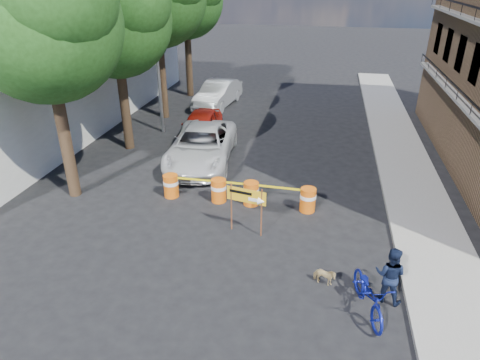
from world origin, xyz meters
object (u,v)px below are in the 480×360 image
at_px(barrel_far_right, 308,199).
at_px(detour_sign, 251,200).
at_px(barrel_mid_right, 251,193).
at_px(barrel_mid_left, 219,190).
at_px(barrel_far_left, 171,185).
at_px(sedan_red, 201,126).
at_px(bicycle, 372,278).
at_px(pedestrian, 390,275).
at_px(suv_white, 202,145).
at_px(dog, 324,276).
at_px(sedan_silver, 218,94).

xyz_separation_m(barrel_far_right, detour_sign, (-1.75, -1.89, 0.79)).
bearing_deg(barrel_mid_right, barrel_mid_left, -179.93).
height_order(barrel_far_left, barrel_far_right, same).
height_order(barrel_mid_right, detour_sign, detour_sign).
xyz_separation_m(barrel_far_left, sedan_red, (-0.59, 6.20, 0.26)).
bearing_deg(barrel_mid_left, bicycle, -43.76).
xyz_separation_m(pedestrian, suv_white, (-7.30, 7.80, -0.01)).
relative_size(detour_sign, pedestrian, 1.06).
xyz_separation_m(bicycle, dog, (-1.11, 0.83, -0.79)).
distance_m(barrel_mid_right, suv_white, 4.48).
bearing_deg(dog, barrel_far_left, 70.20).
xyz_separation_m(sedan_red, sedan_silver, (-0.62, 6.07, 0.07)).
bearing_deg(suv_white, sedan_red, 101.20).
height_order(barrel_far_right, suv_white, suv_white).
height_order(barrel_mid_left, bicycle, bicycle).
height_order(barrel_far_right, bicycle, bicycle).
bearing_deg(detour_sign, sedan_red, 127.53).
bearing_deg(dog, barrel_mid_right, 49.21).
xyz_separation_m(barrel_mid_right, suv_white, (-2.87, 3.43, 0.33)).
distance_m(barrel_far_right, suv_white, 6.08).
bearing_deg(suv_white, barrel_mid_left, -70.27).
bearing_deg(barrel_far_right, barrel_mid_left, 178.75).
height_order(barrel_far_right, sedan_silver, sedan_silver).
bearing_deg(suv_white, barrel_far_right, -40.95).
bearing_deg(pedestrian, barrel_mid_left, -19.09).
relative_size(barrel_far_left, barrel_far_right, 1.00).
bearing_deg(sedan_silver, dog, -59.15).
xyz_separation_m(barrel_mid_right, pedestrian, (4.43, -4.37, 0.34)).
relative_size(bicycle, sedan_red, 0.49).
distance_m(barrel_mid_left, detour_sign, 2.64).
bearing_deg(pedestrian, dog, 8.70).
relative_size(barrel_far_right, sedan_silver, 0.19).
bearing_deg(sedan_silver, suv_white, -73.29).
bearing_deg(detour_sign, sedan_silver, 119.30).
height_order(barrel_far_left, pedestrian, pedestrian).
xyz_separation_m(pedestrian, dog, (-1.64, 0.28, -0.54)).
height_order(barrel_mid_right, barrel_far_right, same).
distance_m(barrel_mid_right, dog, 4.95).
relative_size(barrel_mid_right, sedan_red, 0.21).
relative_size(barrel_mid_right, bicycle, 0.42).
relative_size(suv_white, sedan_silver, 1.19).
height_order(barrel_mid_right, bicycle, bicycle).
distance_m(barrel_far_right, sedan_silver, 13.93).
distance_m(barrel_mid_left, dog, 5.74).
bearing_deg(sedan_silver, detour_sign, -64.52).
relative_size(barrel_mid_right, pedestrian, 0.55).
bearing_deg(barrel_mid_right, dog, -55.66).
bearing_deg(bicycle, suv_white, 114.20).
height_order(pedestrian, sedan_silver, pedestrian).
distance_m(barrel_far_left, bicycle, 8.59).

